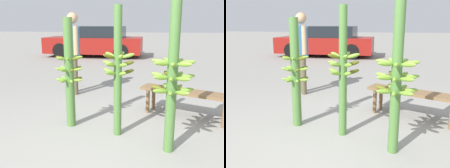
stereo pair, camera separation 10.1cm
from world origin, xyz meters
TOP-DOWN VIEW (x-y plane):
  - ground_plane at (0.00, 0.00)m, footprint 80.00×80.00m
  - banana_stalk_left at (-0.63, 0.55)m, footprint 0.39×0.38m
  - banana_stalk_center at (0.07, 0.38)m, footprint 0.42×0.42m
  - banana_stalk_right at (0.72, 0.05)m, footprint 0.48×0.48m
  - vendor_person at (-1.14, 2.17)m, footprint 0.39×0.55m
  - market_bench at (1.00, 1.18)m, footprint 1.43×0.82m
  - parked_car at (-2.25, 8.17)m, footprint 4.21×1.83m

SIDE VIEW (x-z plane):
  - ground_plane at x=0.00m, z-range 0.00..0.00m
  - market_bench at x=1.00m, z-range 0.14..0.57m
  - parked_car at x=-2.25m, z-range -0.02..1.30m
  - banana_stalk_left at x=-0.63m, z-range 0.01..1.52m
  - banana_stalk_center at x=0.07m, z-range 0.03..1.67m
  - banana_stalk_right at x=0.72m, z-range 0.01..1.71m
  - vendor_person at x=-1.14m, z-range 0.17..1.80m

